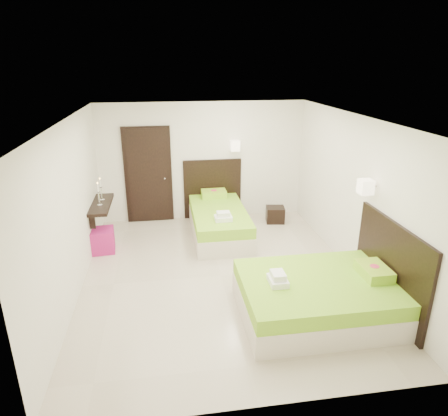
{
  "coord_description": "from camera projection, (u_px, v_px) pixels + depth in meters",
  "views": [
    {
      "loc": [
        -0.84,
        -5.84,
        3.39
      ],
      "look_at": [
        0.1,
        0.3,
        1.1
      ],
      "focal_mm": 32.0,
      "sensor_mm": 36.0,
      "label": 1
    }
  ],
  "objects": [
    {
      "name": "nightstand",
      "position": [
        275.0,
        215.0,
        8.9
      ],
      "size": [
        0.44,
        0.4,
        0.35
      ],
      "primitive_type": "cube",
      "rotation": [
        0.0,
        0.0,
        -0.15
      ],
      "color": "black",
      "rests_on": "ground"
    },
    {
      "name": "ottoman",
      "position": [
        102.0,
        240.0,
        7.51
      ],
      "size": [
        0.48,
        0.48,
        0.44
      ],
      "primitive_type": "cube",
      "rotation": [
        0.0,
        0.0,
        0.09
      ],
      "color": "#9E155F",
      "rests_on": "ground"
    },
    {
      "name": "door",
      "position": [
        148.0,
        176.0,
        8.68
      ],
      "size": [
        1.02,
        0.15,
        2.14
      ],
      "color": "black",
      "rests_on": "ground"
    },
    {
      "name": "bed_single",
      "position": [
        219.0,
        219.0,
        8.25
      ],
      "size": [
        1.3,
        2.16,
        1.78
      ],
      "color": "beige",
      "rests_on": "ground"
    },
    {
      "name": "console_shelf",
      "position": [
        101.0,
        205.0,
        7.62
      ],
      "size": [
        0.35,
        1.2,
        0.78
      ],
      "color": "black",
      "rests_on": "ground"
    },
    {
      "name": "floor",
      "position": [
        221.0,
        276.0,
        6.71
      ],
      "size": [
        5.5,
        5.5,
        0.0
      ],
      "primitive_type": "plane",
      "color": "beige",
      "rests_on": "ground"
    },
    {
      "name": "bed_double",
      "position": [
        322.0,
        295.0,
        5.59
      ],
      "size": [
        2.14,
        1.82,
        1.76
      ],
      "color": "beige",
      "rests_on": "ground"
    }
  ]
}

